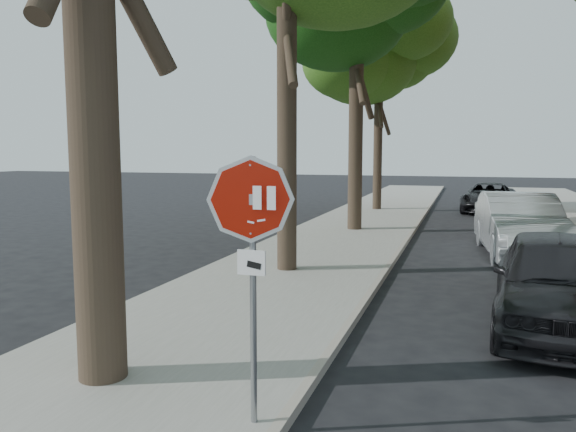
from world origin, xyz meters
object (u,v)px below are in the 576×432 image
stop_sign (252,239)px  tree_far (379,52)px  car_a (557,281)px  car_b (520,225)px  car_d (489,198)px

stop_sign → tree_far: (-2.02, 21.14, 5.26)m
car_a → car_b: bearing=94.5°
car_d → car_b: bearing=-82.4°
car_d → car_a: bearing=-83.1°
tree_far → car_b: bearing=-62.4°
car_a → car_b: car_b is taller
tree_far → car_d: size_ratio=1.95×
car_b → car_d: size_ratio=1.06×
car_a → car_b: size_ratio=0.89×
car_b → car_d: car_b is taller
car_b → car_a: bearing=-95.6°
stop_sign → car_b: size_ratio=0.52×
car_a → stop_sign: bearing=-121.8°
tree_far → car_d: tree_far is taller
stop_sign → car_a: (3.30, 4.49, -1.18)m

